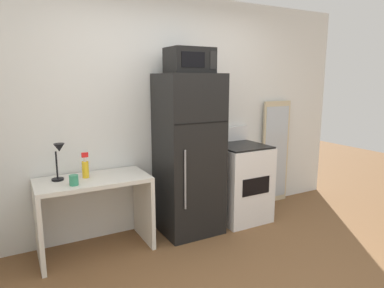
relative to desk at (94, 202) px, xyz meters
name	(u,v)px	position (x,y,z in m)	size (l,w,h in m)	color
wall_back_white	(168,113)	(0.96, 0.34, 0.78)	(5.00, 0.10, 2.60)	silver
desk	(94,202)	(0.00, 0.00, 0.00)	(1.06, 0.54, 0.75)	silver
desk_lamp	(59,155)	(-0.28, 0.08, 0.48)	(0.14, 0.12, 0.35)	black
coffee_mug	(74,180)	(-0.20, -0.14, 0.28)	(0.08, 0.08, 0.10)	#338C66
spray_bottle	(85,168)	(-0.05, 0.06, 0.33)	(0.06, 0.06, 0.25)	yellow
refrigerator	(189,155)	(1.04, -0.02, 0.36)	(0.63, 0.61, 1.75)	black
microwave	(190,61)	(1.04, -0.04, 1.36)	(0.46, 0.35, 0.26)	black
oven_range	(240,182)	(1.74, -0.02, -0.05)	(0.59, 0.61, 1.10)	white
leaning_mirror	(275,152)	(2.52, 0.23, 0.18)	(0.44, 0.03, 1.40)	#C6B793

